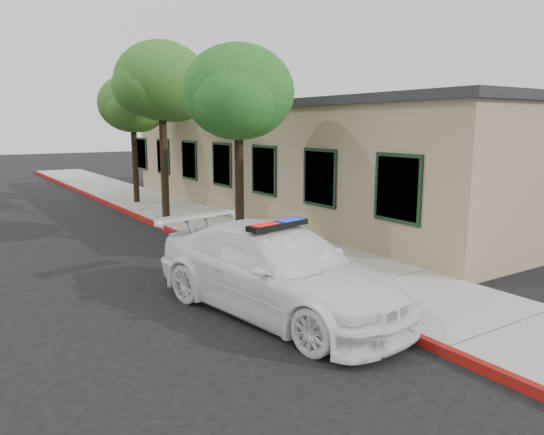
{
  "coord_description": "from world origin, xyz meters",
  "views": [
    {
      "loc": [
        -6.17,
        -7.66,
        3.46
      ],
      "look_at": [
        0.43,
        2.35,
        1.3
      ],
      "focal_mm": 34.11,
      "sensor_mm": 36.0,
      "label": 1
    }
  ],
  "objects": [
    {
      "name": "police_car",
      "position": [
        -0.99,
        -0.01,
        0.8
      ],
      "size": [
        3.19,
        5.82,
        1.72
      ],
      "rotation": [
        0.0,
        0.0,
        0.18
      ],
      "color": "white",
      "rests_on": "ground"
    },
    {
      "name": "fire_hydrant",
      "position": [
        0.35,
        2.43,
        0.55
      ],
      "size": [
        0.46,
        0.4,
        0.8
      ],
      "rotation": [
        0.0,
        0.0,
        0.2
      ],
      "color": "silver",
      "rests_on": "sidewalk"
    },
    {
      "name": "clapboard_building",
      "position": [
        6.69,
        9.0,
        2.13
      ],
      "size": [
        7.3,
        20.89,
        4.24
      ],
      "color": "#9A8765",
      "rests_on": "ground"
    },
    {
      "name": "red_curb",
      "position": [
        0.06,
        3.0,
        0.08
      ],
      "size": [
        0.14,
        60.0,
        0.16
      ],
      "primitive_type": "cube",
      "color": "maroon",
      "rests_on": "ground"
    },
    {
      "name": "street_tree_near",
      "position": [
        0.75,
        4.41,
        4.18
      ],
      "size": [
        2.95,
        3.03,
        5.41
      ],
      "rotation": [
        0.0,
        0.0,
        0.29
      ],
      "color": "black",
      "rests_on": "sidewalk"
    },
    {
      "name": "ground",
      "position": [
        0.0,
        0.0,
        0.0
      ],
      "size": [
        120.0,
        120.0,
        0.0
      ],
      "primitive_type": "plane",
      "color": "black",
      "rests_on": "ground"
    },
    {
      "name": "street_tree_mid",
      "position": [
        0.84,
        9.98,
        4.82
      ],
      "size": [
        3.53,
        3.25,
        6.2
      ],
      "rotation": [
        0.0,
        0.0,
        -0.36
      ],
      "color": "black",
      "rests_on": "sidewalk"
    },
    {
      "name": "sidewalk",
      "position": [
        1.6,
        3.0,
        0.07
      ],
      "size": [
        3.2,
        60.0,
        0.15
      ],
      "primitive_type": "cube",
      "color": "#9B998D",
      "rests_on": "ground"
    },
    {
      "name": "street_tree_far",
      "position": [
        1.2,
        14.12,
        4.21
      ],
      "size": [
        2.91,
        2.95,
        5.41
      ],
      "rotation": [
        0.0,
        0.0,
        0.35
      ],
      "color": "black",
      "rests_on": "sidewalk"
    }
  ]
}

